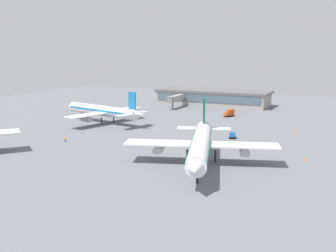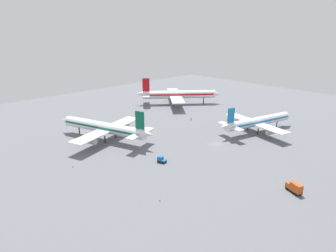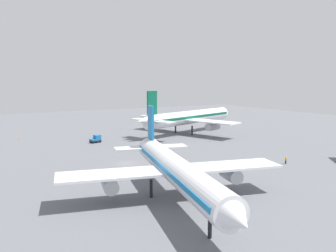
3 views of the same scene
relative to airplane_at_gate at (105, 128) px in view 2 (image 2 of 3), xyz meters
name	(u,v)px [view 2 (image 2 of 3)]	position (x,y,z in m)	size (l,w,h in m)	color
ground	(216,144)	(31.87, -38.74, -5.74)	(288.00, 288.00, 0.00)	slate
airplane_at_gate	(105,128)	(0.00, 0.00, 0.00)	(41.49, 50.57, 15.80)	white
airplane_taxiing	(178,95)	(72.07, 24.05, 0.55)	(47.13, 41.92, 17.32)	white
airplane_distant	(257,122)	(59.46, -42.17, -0.59)	(45.94, 37.48, 14.17)	white
catering_truck	(294,187)	(16.29, -80.65, -4.05)	(3.89, 5.90, 3.30)	black
baggage_tug	(161,159)	(1.70, -35.60, -4.59)	(2.84, 3.55, 2.30)	black
ground_crew_worker	(191,119)	(50.92, -6.89, -4.89)	(0.58, 0.41, 1.67)	#1E2338
safety_cone_near_gate	(73,166)	(-24.63, -16.20, -5.44)	(0.44, 0.44, 0.60)	#EA590C
safety_cone_mid_apron	(160,200)	(-17.23, -55.35, -5.44)	(0.44, 0.44, 0.60)	#EA590C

